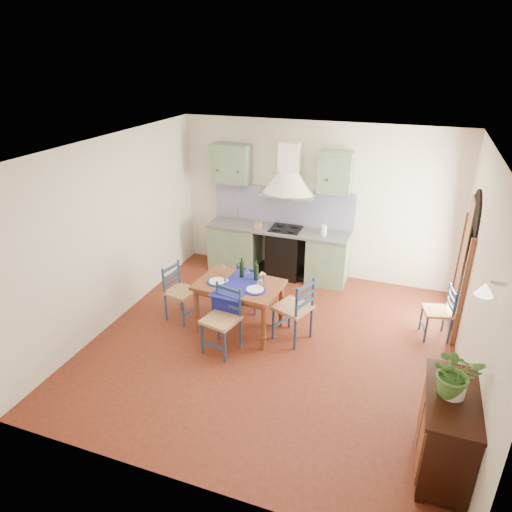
# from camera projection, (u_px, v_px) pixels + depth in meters

# --- Properties ---
(floor) EXTENTS (5.00, 5.00, 0.00)m
(floor) POSITION_uv_depth(u_px,v_px,m) (271.00, 343.00, 6.60)
(floor) COLOR #471D0F
(floor) RESTS_ON ground
(back_wall) EXTENTS (5.00, 0.96, 2.80)m
(back_wall) POSITION_uv_depth(u_px,v_px,m) (287.00, 220.00, 8.27)
(back_wall) COLOR beige
(back_wall) RESTS_ON ground
(right_wall) EXTENTS (0.26, 5.00, 2.80)m
(right_wall) POSITION_uv_depth(u_px,v_px,m) (476.00, 280.00, 5.51)
(right_wall) COLOR beige
(right_wall) RESTS_ON ground
(left_wall) EXTENTS (0.04, 5.00, 2.80)m
(left_wall) POSITION_uv_depth(u_px,v_px,m) (113.00, 232.00, 6.79)
(left_wall) COLOR beige
(left_wall) RESTS_ON ground
(ceiling) EXTENTS (5.00, 5.00, 0.01)m
(ceiling) POSITION_uv_depth(u_px,v_px,m) (275.00, 148.00, 5.44)
(ceiling) COLOR white
(ceiling) RESTS_ON back_wall
(dining_table) EXTENTS (1.28, 0.98, 1.09)m
(dining_table) POSITION_uv_depth(u_px,v_px,m) (239.00, 289.00, 6.66)
(dining_table) COLOR brown
(dining_table) RESTS_ON ground
(chair_near) EXTENTS (0.53, 0.53, 0.96)m
(chair_near) POSITION_uv_depth(u_px,v_px,m) (222.00, 319.00, 6.27)
(chair_near) COLOR navy
(chair_near) RESTS_ON ground
(chair_far) EXTENTS (0.46, 0.46, 0.83)m
(chair_far) POSITION_uv_depth(u_px,v_px,m) (251.00, 285.00, 7.31)
(chair_far) COLOR navy
(chair_far) RESTS_ON ground
(chair_left) EXTENTS (0.49, 0.49, 0.89)m
(chair_left) POSITION_uv_depth(u_px,v_px,m) (180.00, 292.00, 7.05)
(chair_left) COLOR navy
(chair_left) RESTS_ON ground
(chair_right) EXTENTS (0.59, 0.59, 0.98)m
(chair_right) POSITION_uv_depth(u_px,v_px,m) (295.00, 309.00, 6.50)
(chair_right) COLOR navy
(chair_right) RESTS_ON ground
(chair_spare) EXTENTS (0.46, 0.46, 0.82)m
(chair_spare) POSITION_uv_depth(u_px,v_px,m) (439.00, 312.00, 6.59)
(chair_spare) COLOR navy
(chair_spare) RESTS_ON ground
(sideboard) EXTENTS (0.50, 1.05, 0.94)m
(sideboard) POSITION_uv_depth(u_px,v_px,m) (446.00, 430.00, 4.43)
(sideboard) COLOR black
(sideboard) RESTS_ON ground
(potted_plant) EXTENTS (0.49, 0.44, 0.49)m
(potted_plant) POSITION_uv_depth(u_px,v_px,m) (456.00, 373.00, 4.17)
(potted_plant) COLOR #3F742E
(potted_plant) RESTS_ON sideboard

